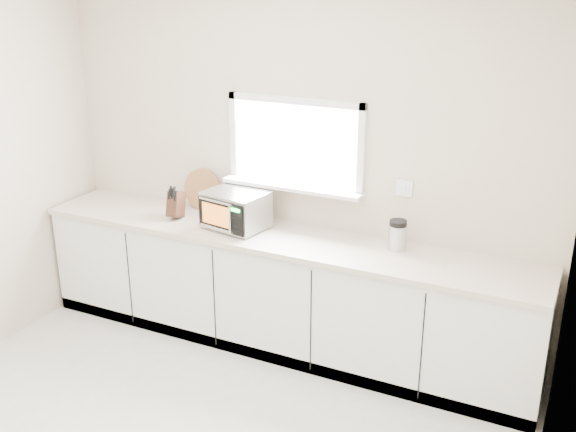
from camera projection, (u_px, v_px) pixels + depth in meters
The scene contains 7 objects.
back_wall at pixel (296, 167), 5.10m from camera, with size 4.00×0.17×2.70m.
cabinets at pixel (279, 293), 5.17m from camera, with size 3.92×0.60×0.88m, color silver.
countertop at pixel (278, 238), 5.01m from camera, with size 3.92×0.64×0.04m, color beige.
microwave at pixel (236, 209), 5.08m from camera, with size 0.50×0.43×0.29m.
knife_block at pixel (176, 204), 5.30m from camera, with size 0.10×0.20×0.28m.
cutting_board at pixel (202, 189), 5.49m from camera, with size 0.34×0.34×0.02m, color #A96541.
coffee_grinder at pixel (397, 235), 4.71m from camera, with size 0.15×0.15×0.22m.
Camera 1 is at (2.09, -2.46, 2.78)m, focal length 42.00 mm.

